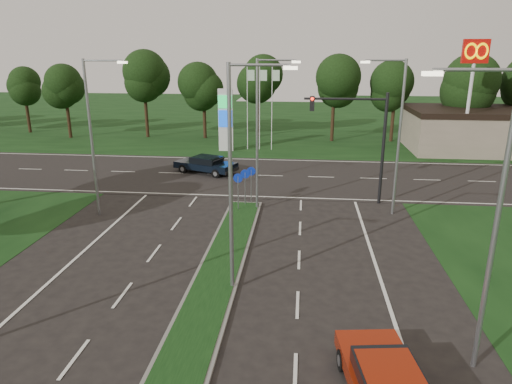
# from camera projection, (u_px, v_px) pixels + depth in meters

# --- Properties ---
(verge_far) EXTENTS (160.00, 50.00, 0.02)m
(verge_far) POSITION_uv_depth(u_px,v_px,m) (279.00, 120.00, 65.46)
(verge_far) COLOR black
(verge_far) RESTS_ON ground
(cross_road) EXTENTS (160.00, 12.00, 0.02)m
(cross_road) POSITION_uv_depth(u_px,v_px,m) (257.00, 175.00, 35.99)
(cross_road) COLOR black
(cross_road) RESTS_ON ground
(median_kerb) EXTENTS (2.00, 26.00, 0.12)m
(median_kerb) POSITION_uv_depth(u_px,v_px,m) (203.00, 312.00, 16.96)
(median_kerb) COLOR slate
(median_kerb) RESTS_ON ground
(commercial_building) EXTENTS (16.00, 9.00, 4.00)m
(commercial_building) POSITION_uv_depth(u_px,v_px,m) (493.00, 130.00, 44.62)
(commercial_building) COLOR gray
(commercial_building) RESTS_ON ground
(streetlight_median_near) EXTENTS (2.53, 0.22, 9.00)m
(streetlight_median_near) POSITION_uv_depth(u_px,v_px,m) (236.00, 169.00, 17.29)
(streetlight_median_near) COLOR gray
(streetlight_median_near) RESTS_ON ground
(streetlight_median_far) EXTENTS (2.53, 0.22, 9.00)m
(streetlight_median_far) POSITION_uv_depth(u_px,v_px,m) (261.00, 128.00, 26.79)
(streetlight_median_far) COLOR gray
(streetlight_median_far) RESTS_ON ground
(streetlight_left_far) EXTENTS (2.53, 0.22, 9.00)m
(streetlight_left_far) POSITION_uv_depth(u_px,v_px,m) (94.00, 131.00, 25.82)
(streetlight_left_far) COLOR gray
(streetlight_left_far) RESTS_ON ground
(streetlight_right_far) EXTENTS (2.53, 0.22, 9.00)m
(streetlight_right_far) POSITION_uv_depth(u_px,v_px,m) (396.00, 130.00, 26.02)
(streetlight_right_far) COLOR gray
(streetlight_right_far) RESTS_ON ground
(streetlight_right_near) EXTENTS (2.53, 0.22, 9.00)m
(streetlight_right_near) POSITION_uv_depth(u_px,v_px,m) (491.00, 212.00, 12.71)
(streetlight_right_near) COLOR gray
(streetlight_right_near) RESTS_ON ground
(traffic_signal) EXTENTS (5.10, 0.42, 7.00)m
(traffic_signal) POSITION_uv_depth(u_px,v_px,m) (363.00, 131.00, 28.20)
(traffic_signal) COLOR black
(traffic_signal) RESTS_ON ground
(median_signs) EXTENTS (1.16, 1.76, 2.38)m
(median_signs) POSITION_uv_depth(u_px,v_px,m) (245.00, 180.00, 28.26)
(median_signs) COLOR gray
(median_signs) RESTS_ON ground
(gas_pylon) EXTENTS (5.80, 1.26, 8.00)m
(gas_pylon) POSITION_uv_depth(u_px,v_px,m) (228.00, 118.00, 44.03)
(gas_pylon) COLOR silver
(gas_pylon) RESTS_ON ground
(mcdonalds_sign) EXTENTS (2.20, 0.47, 10.40)m
(mcdonalds_sign) POSITION_uv_depth(u_px,v_px,m) (473.00, 68.00, 39.43)
(mcdonalds_sign) COLOR silver
(mcdonalds_sign) RESTS_ON ground
(treeline_far) EXTENTS (6.00, 6.00, 9.90)m
(treeline_far) POSITION_uv_depth(u_px,v_px,m) (273.00, 76.00, 49.11)
(treeline_far) COLOR black
(treeline_far) RESTS_ON ground
(navy_sedan) EXTENTS (5.32, 3.74, 1.35)m
(navy_sedan) POSITION_uv_depth(u_px,v_px,m) (206.00, 164.00, 36.56)
(navy_sedan) COLOR black
(navy_sedan) RESTS_ON ground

